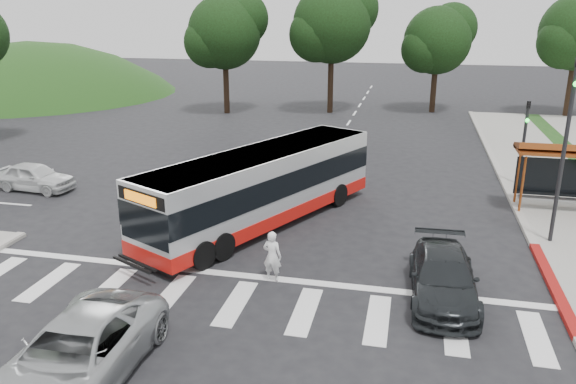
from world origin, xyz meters
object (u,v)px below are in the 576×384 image
(pedestrian, at_px, (272,256))
(silver_suv_south, at_px, (76,354))
(dark_sedan, at_px, (443,277))
(transit_bus, at_px, (263,188))

(pedestrian, distance_m, silver_suv_south, 6.49)
(dark_sedan, xyz_separation_m, silver_suv_south, (-8.04, -5.74, 0.07))
(transit_bus, height_order, dark_sedan, transit_bus)
(transit_bus, distance_m, silver_suv_south, 10.43)
(pedestrian, bearing_deg, silver_suv_south, 70.48)
(silver_suv_south, bearing_deg, transit_bus, 81.02)
(pedestrian, height_order, silver_suv_south, pedestrian)
(transit_bus, relative_size, pedestrian, 6.89)
(silver_suv_south, bearing_deg, dark_sedan, 34.68)
(transit_bus, xyz_separation_m, dark_sedan, (6.57, -4.56, -0.78))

